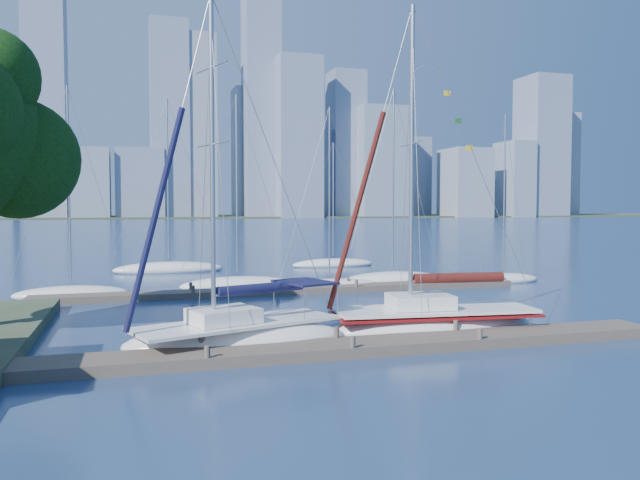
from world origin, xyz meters
name	(u,v)px	position (x,y,z in m)	size (l,w,h in m)	color
ground	(344,353)	(0.00, 0.00, 0.00)	(700.00, 700.00, 0.00)	navy
near_dock	(344,348)	(0.00, 0.00, 0.20)	(26.00, 2.00, 0.40)	#4D4238
far_dock	(291,290)	(2.00, 16.00, 0.18)	(30.00, 1.80, 0.36)	#4D4238
far_shore	(148,217)	(0.00, 320.00, 0.00)	(800.00, 100.00, 1.50)	#38472D
sailboat_navy	(238,320)	(-3.54, 1.98, 1.05)	(8.90, 5.36, 13.50)	white
sailboat_maroon	(434,308)	(4.77, 2.36, 1.06)	(9.26, 3.86, 14.12)	white
bg_boat_0	(71,293)	(-10.79, 17.84, 0.25)	(6.80, 3.76, 12.63)	white
bg_boat_1	(238,284)	(-0.80, 19.16, 0.27)	(7.68, 3.21, 12.89)	white
bg_boat_3	(329,285)	(4.90, 17.31, 0.23)	(7.37, 3.39, 12.01)	white
bg_boat_4	(393,279)	(9.90, 18.59, 0.29)	(7.94, 3.84, 13.80)	white
bg_boat_5	(503,279)	(17.66, 17.06, 0.24)	(5.81, 3.97, 12.03)	white
bg_boat_6	(169,269)	(-4.53, 30.94, 0.29)	(9.04, 3.53, 14.46)	white
bg_boat_7	(333,264)	(9.83, 31.81, 0.24)	(7.72, 4.98, 11.35)	white
skyline	(179,144)	(14.17, 290.32, 36.22)	(503.72, 51.31, 125.63)	#8192A7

